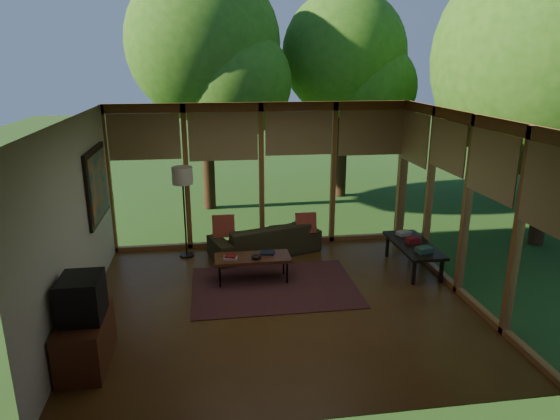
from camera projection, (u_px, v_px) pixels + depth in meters
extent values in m
plane|color=brown|center=(281.00, 303.00, 7.31)|extent=(5.50, 5.50, 0.00)
plane|color=white|center=(281.00, 117.00, 6.54)|extent=(5.50, 5.50, 0.00)
cube|color=beige|center=(74.00, 225.00, 6.54)|extent=(0.04, 5.00, 2.70)
cube|color=beige|center=(322.00, 296.00, 4.55)|extent=(5.50, 0.04, 2.70)
cube|color=#9F6231|center=(261.00, 176.00, 9.29)|extent=(5.50, 0.12, 2.70)
cube|color=#9F6231|center=(467.00, 207.00, 7.31)|extent=(0.12, 5.00, 2.70)
plane|color=#2B551F|center=(491.00, 172.00, 16.01)|extent=(40.00, 40.00, 0.00)
cylinder|color=#392314|center=(206.00, 106.00, 11.43)|extent=(0.28, 0.28, 4.85)
sphere|color=#235212|center=(203.00, 44.00, 11.05)|extent=(3.44, 3.44, 3.44)
cylinder|color=#392314|center=(342.00, 107.00, 12.60)|extent=(0.28, 0.28, 4.58)
sphere|color=#235212|center=(344.00, 54.00, 12.23)|extent=(3.07, 3.07, 3.07)
cylinder|color=#392314|center=(545.00, 129.00, 9.06)|extent=(0.28, 0.28, 4.43)
sphere|color=#235212|center=(556.00, 59.00, 8.71)|extent=(4.27, 4.27, 4.27)
cylinder|color=#392314|center=(499.00, 112.00, 12.29)|extent=(0.28, 0.28, 4.38)
sphere|color=#235212|center=(506.00, 61.00, 11.94)|extent=(2.88, 2.88, 2.88)
cube|color=maroon|center=(274.00, 287.00, 7.83)|extent=(2.56, 1.81, 0.01)
imported|color=#332E19|center=(265.00, 239.00, 9.12)|extent=(2.12, 1.35, 0.58)
cube|color=maroon|center=(223.00, 226.00, 8.89)|extent=(0.39, 0.21, 0.41)
cube|color=maroon|center=(306.00, 223.00, 9.10)|extent=(0.37, 0.20, 0.39)
cube|color=#ACA29C|center=(231.00, 258.00, 7.83)|extent=(0.23, 0.18, 0.03)
cube|color=maroon|center=(231.00, 256.00, 7.82)|extent=(0.20, 0.17, 0.03)
cube|color=black|center=(267.00, 253.00, 8.04)|extent=(0.25, 0.21, 0.03)
ellipsoid|color=black|center=(256.00, 257.00, 7.83)|extent=(0.16, 0.16, 0.07)
cube|color=#582918|center=(85.00, 341.00, 5.78)|extent=(0.50, 1.00, 0.60)
cube|color=black|center=(82.00, 298.00, 5.62)|extent=(0.45, 0.55, 0.50)
cube|color=#325748|center=(424.00, 250.00, 8.01)|extent=(0.28, 0.23, 0.09)
cube|color=maroon|center=(413.00, 240.00, 8.43)|extent=(0.22, 0.17, 0.09)
cube|color=#ACA29C|center=(404.00, 233.00, 8.81)|extent=(0.28, 0.24, 0.06)
cylinder|color=black|center=(187.00, 255.00, 9.08)|extent=(0.26, 0.26, 0.03)
cylinder|color=black|center=(185.00, 215.00, 8.86)|extent=(0.03, 0.03, 1.52)
cylinder|color=beige|center=(182.00, 176.00, 8.65)|extent=(0.36, 0.36, 0.30)
cube|color=#582918|center=(253.00, 258.00, 7.94)|extent=(1.20, 0.50, 0.05)
cylinder|color=black|center=(220.00, 277.00, 7.75)|extent=(0.03, 0.03, 0.38)
cylinder|color=black|center=(287.00, 273.00, 7.90)|extent=(0.03, 0.03, 0.38)
cylinder|color=black|center=(219.00, 268.00, 8.10)|extent=(0.03, 0.03, 0.38)
cylinder|color=black|center=(284.00, 264.00, 8.24)|extent=(0.03, 0.03, 0.38)
cube|color=black|center=(414.00, 245.00, 8.40)|extent=(0.60, 1.40, 0.05)
cube|color=black|center=(414.00, 273.00, 7.87)|extent=(0.05, 0.05, 0.40)
cube|color=black|center=(441.00, 271.00, 7.93)|extent=(0.05, 0.05, 0.40)
cube|color=black|center=(387.00, 246.00, 9.01)|extent=(0.05, 0.05, 0.40)
cube|color=black|center=(412.00, 245.00, 9.07)|extent=(0.05, 0.05, 0.40)
cube|color=black|center=(97.00, 185.00, 7.81)|extent=(0.05, 1.35, 1.15)
cube|color=#1A5C77|center=(99.00, 184.00, 7.82)|extent=(0.02, 1.20, 1.00)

